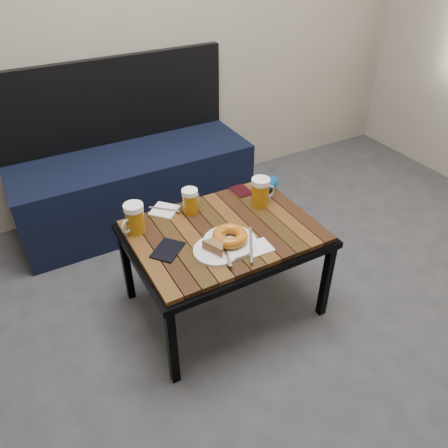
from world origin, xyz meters
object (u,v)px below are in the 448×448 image
bench (133,179)px  plate_pie (216,248)px  cafe_table (224,237)px  passport_burgundy (241,191)px  knit_pouch (268,183)px  passport_navy (168,250)px  beer_mug_left (134,218)px  beer_mug_centre (190,201)px  plate_bagel (230,239)px  beer_mug_right (261,192)px

bench → plate_pie: bench is taller
bench → cafe_table: bearing=-83.4°
bench → passport_burgundy: (0.34, -0.72, 0.20)m
cafe_table → knit_pouch: 0.42m
passport_navy → beer_mug_left: bearing=159.2°
beer_mug_centre → passport_navy: size_ratio=0.86×
cafe_table → beer_mug_left: 0.40m
plate_pie → plate_bagel: plate_bagel is taller
beer_mug_right → beer_mug_left: bearing=172.6°
plate_pie → knit_pouch: knit_pouch is taller
beer_mug_left → beer_mug_centre: size_ratio=1.15×
knit_pouch → cafe_table: bearing=-151.4°
bench → cafe_table: (0.11, -0.95, 0.16)m
bench → beer_mug_left: size_ratio=10.18×
cafe_table → plate_bagel: bearing=-105.2°
beer_mug_centre → plate_bagel: 0.30m
beer_mug_centre → plate_bagel: (0.04, -0.30, -0.03)m
beer_mug_left → plate_bagel: 0.42m
bench → beer_mug_centre: 0.80m
bench → beer_mug_left: bench is taller
beer_mug_left → passport_burgundy: beer_mug_left is taller
cafe_table → passport_navy: passport_navy is taller
beer_mug_left → passport_burgundy: 0.58m
plate_bagel → passport_burgundy: bearing=52.6°
beer_mug_centre → plate_pie: (-0.03, -0.32, -0.04)m
knit_pouch → beer_mug_centre: bearing=-179.9°
cafe_table → passport_navy: (-0.28, -0.02, 0.05)m
beer_mug_right → plate_bagel: 0.34m
cafe_table → beer_mug_left: size_ratio=6.11×
passport_navy → knit_pouch: (0.64, 0.21, 0.03)m
beer_mug_centre → passport_burgundy: (0.30, 0.04, -0.06)m
beer_mug_centre → passport_navy: bearing=-164.3°
plate_bagel → plate_pie: bearing=-163.7°
plate_bagel → knit_pouch: (0.39, 0.30, 0.00)m
beer_mug_centre → knit_pouch: (0.43, 0.00, -0.03)m
beer_mug_left → beer_mug_right: 0.60m
plate_bagel → knit_pouch: plate_bagel is taller
plate_pie → cafe_table: bearing=50.0°
bench → beer_mug_centre: bearing=-86.9°
passport_navy → knit_pouch: size_ratio=1.02×
plate_pie → passport_navy: size_ratio=1.39×
plate_pie → passport_navy: plate_pie is taller
cafe_table → plate_bagel: 0.13m
beer_mug_centre → bench: bearing=63.1°
beer_mug_left → beer_mug_centre: bearing=157.5°
beer_mug_left → plate_pie: 0.39m
passport_navy → passport_burgundy: 0.57m
cafe_table → plate_bagel: size_ratio=2.96×
beer_mug_left → knit_pouch: beer_mug_left is taller
beer_mug_right → plate_bagel: (-0.28, -0.19, -0.04)m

